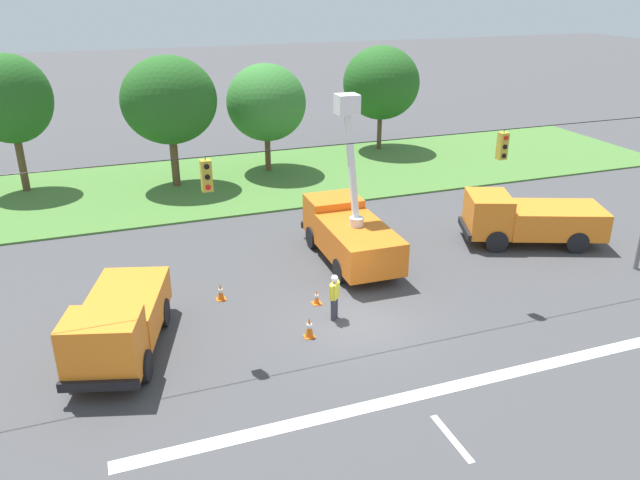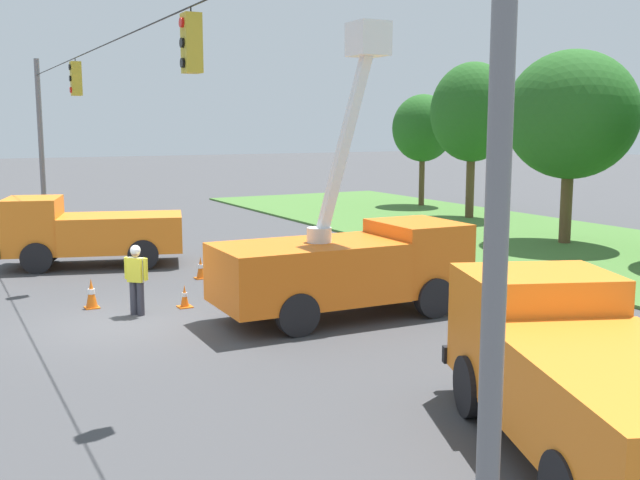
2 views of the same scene
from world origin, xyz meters
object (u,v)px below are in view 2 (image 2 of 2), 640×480
(tree_far_west, at_px, (423,128))
(utility_truck_support_far, at_px, (587,376))
(tree_centre, at_px, (571,115))
(traffic_cone_foreground_left, at_px, (201,268))
(tree_west, at_px, (472,113))
(utility_truck_support_near, at_px, (88,231))
(traffic_cone_mid_right, at_px, (91,293))
(utility_truck_bucket_lift, at_px, (348,261))
(traffic_cone_near_bucket, at_px, (185,297))
(road_worker, at_px, (136,276))

(tree_far_west, bearing_deg, utility_truck_support_far, -31.50)
(tree_far_west, bearing_deg, tree_centre, -12.86)
(traffic_cone_foreground_left, bearing_deg, tree_far_west, 127.33)
(utility_truck_support_far, bearing_deg, tree_west, 144.33)
(utility_truck_support_near, bearing_deg, traffic_cone_mid_right, -10.22)
(utility_truck_bucket_lift, height_order, utility_truck_support_far, utility_truck_bucket_lift)
(tree_west, xyz_separation_m, utility_truck_support_far, (22.56, -16.19, -4.13))
(tree_centre, distance_m, utility_truck_support_near, 18.48)
(tree_far_west, bearing_deg, utility_truck_support_near, -64.26)
(traffic_cone_foreground_left, height_order, traffic_cone_near_bucket, traffic_cone_foreground_left)
(utility_truck_bucket_lift, xyz_separation_m, traffic_cone_mid_right, (-3.75, -5.50, -1.00))
(tree_west, xyz_separation_m, tree_centre, (8.34, -1.98, -0.24))
(utility_truck_bucket_lift, xyz_separation_m, traffic_cone_near_bucket, (-2.71, -3.34, -1.11))
(road_worker, height_order, traffic_cone_near_bucket, road_worker)
(tree_west, relative_size, traffic_cone_mid_right, 10.00)
(tree_west, bearing_deg, traffic_cone_foreground_left, -64.92)
(utility_truck_support_near, distance_m, utility_truck_support_far, 18.78)
(utility_truck_support_near, distance_m, traffic_cone_mid_right, 6.30)
(tree_centre, bearing_deg, traffic_cone_foreground_left, -91.66)
(traffic_cone_mid_right, bearing_deg, traffic_cone_near_bucket, 64.22)
(road_worker, bearing_deg, tree_west, 120.17)
(utility_truck_bucket_lift, bearing_deg, road_worker, -118.29)
(utility_truck_support_far, distance_m, traffic_cone_mid_right, 13.13)
(traffic_cone_foreground_left, distance_m, traffic_cone_mid_right, 4.41)
(traffic_cone_mid_right, bearing_deg, utility_truck_support_near, 169.78)
(traffic_cone_mid_right, relative_size, traffic_cone_near_bucket, 1.32)
(tree_far_west, xyz_separation_m, traffic_cone_foreground_left, (13.87, -18.18, -4.21))
(tree_west, relative_size, utility_truck_support_near, 1.25)
(utility_truck_bucket_lift, height_order, traffic_cone_mid_right, utility_truck_bucket_lift)
(tree_centre, xyz_separation_m, traffic_cone_foreground_left, (-0.43, -14.92, -4.76))
(traffic_cone_foreground_left, distance_m, traffic_cone_near_bucket, 3.72)
(tree_centre, bearing_deg, utility_truck_bucket_lift, -66.80)
(traffic_cone_mid_right, bearing_deg, road_worker, 34.63)
(utility_truck_bucket_lift, bearing_deg, utility_truck_support_near, -156.10)
(utility_truck_support_near, height_order, traffic_cone_mid_right, utility_truck_support_near)
(tree_far_west, xyz_separation_m, traffic_cone_mid_right, (16.19, -21.93, -4.16))
(tree_west, relative_size, utility_truck_support_far, 1.15)
(tree_far_west, distance_m, tree_west, 6.15)
(tree_west, relative_size, utility_truck_bucket_lift, 1.09)
(tree_far_west, height_order, tree_centre, tree_centre)
(traffic_cone_foreground_left, bearing_deg, tree_centre, 88.34)
(tree_west, relative_size, traffic_cone_foreground_left, 11.51)
(traffic_cone_mid_right, bearing_deg, utility_truck_support_far, 19.87)
(traffic_cone_near_bucket, bearing_deg, traffic_cone_foreground_left, 154.80)
(tree_centre, xyz_separation_m, traffic_cone_near_bucket, (2.94, -16.51, -4.81))
(utility_truck_support_far, bearing_deg, traffic_cone_near_bucket, -168.51)
(utility_truck_support_far, bearing_deg, tree_centre, 135.01)
(traffic_cone_near_bucket, bearing_deg, utility_truck_support_far, 11.49)
(tree_west, bearing_deg, road_worker, -59.83)
(utility_truck_bucket_lift, distance_m, traffic_cone_mid_right, 6.73)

